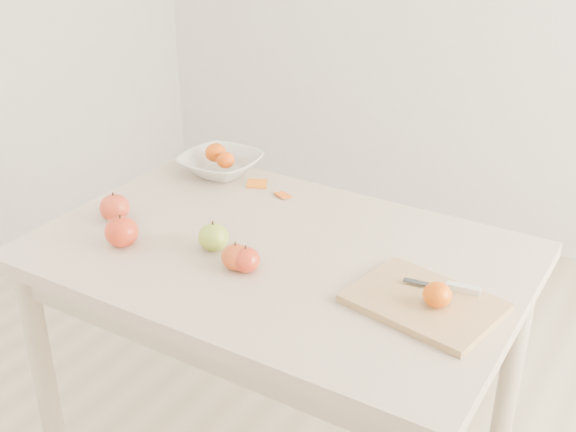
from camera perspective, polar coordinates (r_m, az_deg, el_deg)
The scene contains 14 objects.
table at distance 1.85m, azimuth -0.81°, elevation -5.29°, with size 1.20×0.80×0.75m.
cutting_board at distance 1.60m, azimuth 10.71°, elevation -6.75°, with size 0.31×0.23×0.02m, color #A97B54.
board_tangerine at distance 1.56m, azimuth 11.71°, elevation -6.11°, with size 0.06×0.06×0.05m, color #C84107.
fruit_bowl at distance 2.23m, azimuth -5.35°, elevation 4.09°, with size 0.24×0.24×0.06m, color silver.
bowl_tangerine_near at distance 2.24m, azimuth -5.75°, elevation 5.01°, with size 0.07×0.07×0.06m, color #D25707.
bowl_tangerine_far at distance 2.19m, azimuth -4.97°, elevation 4.44°, with size 0.06×0.06×0.05m, color #DB3F07.
orange_peel_a at distance 2.14m, azimuth -2.47°, elevation 2.46°, with size 0.06×0.04×0.00m, color orange.
orange_peel_b at distance 2.07m, azimuth -0.39°, elevation 1.62°, with size 0.04×0.04×0.00m, color #EB5C10.
paring_knife at distance 1.64m, azimuth 13.19°, elevation -5.53°, with size 0.17×0.06×0.01m.
apple_green at distance 1.79m, azimuth -5.91°, elevation -1.67°, with size 0.08×0.08×0.07m, color olive.
apple_red_c at distance 1.70m, azimuth -4.15°, elevation -3.25°, with size 0.07×0.07×0.06m, color maroon.
apple_red_d at distance 1.84m, azimuth -13.01°, elevation -1.22°, with size 0.09×0.09×0.08m, color #980208.
apple_red_e at distance 1.69m, azimuth -3.34°, elevation -3.48°, with size 0.07×0.07×0.06m, color #950E09.
apple_red_b at distance 1.98m, azimuth -13.54°, elevation 0.65°, with size 0.08×0.08×0.07m, color #A41E18.
Camera 1 is at (0.84, -1.33, 1.62)m, focal length 45.00 mm.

